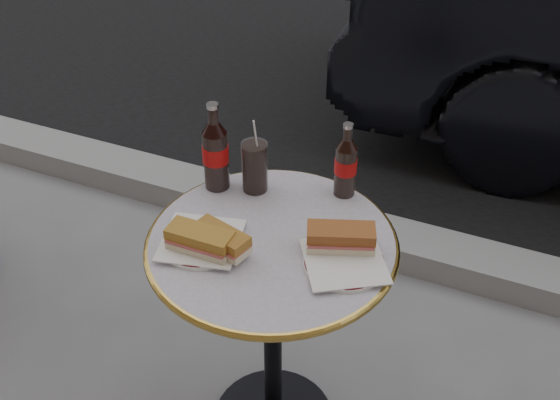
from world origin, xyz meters
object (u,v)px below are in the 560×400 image
at_px(plate_right, 344,263).
at_px(cola_glass, 255,167).
at_px(bistro_table, 273,342).
at_px(plate_left, 201,242).
at_px(cola_bottle_right, 346,160).
at_px(cola_bottle_left, 215,146).

distance_m(plate_right, cola_glass, 0.38).
relative_size(bistro_table, plate_left, 3.76).
height_order(bistro_table, plate_right, plate_right).
bearing_deg(cola_glass, cola_bottle_right, 18.76).
height_order(plate_right, cola_glass, cola_glass).
height_order(bistro_table, cola_bottle_left, cola_bottle_left).
bearing_deg(plate_left, plate_right, 10.91).
xyz_separation_m(plate_right, cola_bottle_right, (-0.09, 0.27, 0.10)).
xyz_separation_m(plate_right, cola_glass, (-0.32, 0.19, 0.07)).
relative_size(plate_left, cola_glass, 1.36).
bearing_deg(cola_bottle_right, cola_bottle_left, -162.22).
distance_m(bistro_table, cola_bottle_right, 0.54).
relative_size(plate_left, plate_right, 1.01).
distance_m(bistro_table, cola_glass, 0.49).
height_order(plate_left, plate_right, same).
relative_size(cola_bottle_left, cola_bottle_right, 1.18).
bearing_deg(plate_right, cola_bottle_left, 158.53).
bearing_deg(cola_bottle_right, plate_right, -70.56).
relative_size(bistro_table, plate_right, 3.80).
relative_size(cola_bottle_right, cola_glass, 1.49).
relative_size(plate_right, cola_bottle_left, 0.77).
distance_m(plate_left, cola_glass, 0.27).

